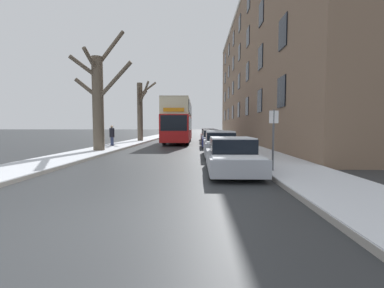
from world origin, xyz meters
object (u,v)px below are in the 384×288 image
object	(u,v)px
street_sign_post	(273,137)
double_decker_bus	(178,120)
parked_car_3	(210,137)
parked_car_4	(208,135)
parked_car_2	(213,139)
parked_car_1	(220,145)
bare_tree_left_1	(140,110)
pedestrian_left_sidewalk	(112,135)
parked_car_0	(232,156)
bare_tree_left_0	(99,98)

from	to	relation	value
street_sign_post	double_decker_bus	bearing A→B (deg)	105.00
parked_car_3	parked_car_4	distance (m)	5.50
parked_car_2	parked_car_4	world-z (taller)	parked_car_4
parked_car_1	bare_tree_left_1	bearing A→B (deg)	119.17
double_decker_bus	parked_car_1	bearing A→B (deg)	-74.51
bare_tree_left_1	parked_car_1	bearing A→B (deg)	-60.83
double_decker_bus	street_sign_post	distance (m)	18.17
parked_car_3	parked_car_4	xyz separation A→B (m)	(0.00, 5.50, 0.01)
parked_car_3	pedestrian_left_sidewalk	world-z (taller)	pedestrian_left_sidewalk
parked_car_2	street_sign_post	bearing A→B (deg)	-83.49
double_decker_bus	parked_car_3	distance (m)	3.80
parked_car_2	street_sign_post	distance (m)	12.28
parked_car_2	double_decker_bus	bearing A→B (deg)	121.75
double_decker_bus	pedestrian_left_sidewalk	size ratio (longest dim) A/B	5.59
parked_car_0	bare_tree_left_1	bearing A→B (deg)	112.01
parked_car_0	street_sign_post	size ratio (longest dim) A/B	1.76
bare_tree_left_1	bare_tree_left_0	bearing A→B (deg)	-90.54
double_decker_bus	pedestrian_left_sidewalk	world-z (taller)	double_decker_bus
bare_tree_left_1	parked_car_0	distance (m)	20.56
pedestrian_left_sidewalk	parked_car_1	bearing A→B (deg)	15.58
parked_car_3	parked_car_2	bearing A→B (deg)	-90.00
bare_tree_left_1	parked_car_1	xyz separation A→B (m)	(7.62, -13.66, -2.92)
parked_car_3	pedestrian_left_sidewalk	bearing A→B (deg)	-142.03
double_decker_bus	parked_car_3	world-z (taller)	double_decker_bus
parked_car_0	parked_car_3	world-z (taller)	parked_car_3
parked_car_4	pedestrian_left_sidewalk	size ratio (longest dim) A/B	2.23
parked_car_0	street_sign_post	bearing A→B (deg)	-16.14
parked_car_0	parked_car_1	world-z (taller)	parked_car_1
parked_car_2	parked_car_3	distance (m)	5.94
double_decker_bus	parked_car_1	world-z (taller)	double_decker_bus
double_decker_bus	parked_car_0	bearing A→B (deg)	-79.08
bare_tree_left_0	parked_car_4	xyz separation A→B (m)	(7.73, 16.00, -2.88)
double_decker_bus	pedestrian_left_sidewalk	xyz separation A→B (m)	(-4.97, -5.86, -1.43)
parked_car_4	street_sign_post	xyz separation A→B (m)	(1.39, -23.62, 0.65)
bare_tree_left_1	parked_car_2	size ratio (longest dim) A/B	1.48
double_decker_bus	parked_car_4	bearing A→B (deg)	61.56
double_decker_bus	bare_tree_left_1	bearing A→B (deg)	158.04
parked_car_1	parked_car_3	distance (m)	12.52
parked_car_2	pedestrian_left_sidewalk	bearing A→B (deg)	-176.40
bare_tree_left_0	street_sign_post	world-z (taller)	bare_tree_left_0
parked_car_4	parked_car_2	bearing A→B (deg)	-90.00
bare_tree_left_0	parked_car_1	world-z (taller)	bare_tree_left_0
parked_car_1	double_decker_bus	bearing A→B (deg)	105.49
parked_car_4	street_sign_post	bearing A→B (deg)	-86.63
bare_tree_left_0	parked_car_2	distance (m)	9.43
parked_car_1	street_sign_post	bearing A→B (deg)	-76.07
parked_car_4	double_decker_bus	bearing A→B (deg)	-118.44
bare_tree_left_0	parked_car_3	distance (m)	13.36
bare_tree_left_0	parked_car_2	bearing A→B (deg)	30.52
pedestrian_left_sidewalk	parked_car_0	bearing A→B (deg)	-1.89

